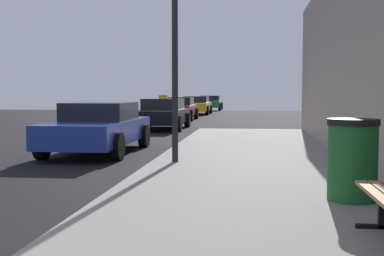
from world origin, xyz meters
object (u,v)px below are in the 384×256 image
at_px(car_blue, 99,127).
at_px(car_red, 177,108).
at_px(car_green, 210,103).
at_px(car_yellow, 196,105).
at_px(trash_bin, 353,159).
at_px(car_black, 163,114).
at_px(street_lamp, 175,2).

bearing_deg(car_blue, car_red, -88.94).
bearing_deg(car_red, car_green, -91.81).
distance_m(car_red, car_yellow, 7.69).
height_order(car_yellow, car_green, same).
xyz_separation_m(trash_bin, car_yellow, (-5.22, 29.06, -0.03)).
distance_m(trash_bin, car_black, 15.07).
distance_m(trash_bin, street_lamp, 5.01).
height_order(trash_bin, car_yellow, car_yellow).
relative_size(street_lamp, car_black, 1.09).
bearing_deg(trash_bin, car_blue, 131.41).
bearing_deg(car_green, car_blue, 89.60).
bearing_deg(car_green, car_red, 88.19).
xyz_separation_m(street_lamp, car_blue, (-2.36, 2.57, -2.63)).
bearing_deg(street_lamp, car_red, 98.30).
height_order(trash_bin, street_lamp, street_lamp).
distance_m(car_blue, car_black, 8.39).
bearing_deg(car_green, trash_bin, 97.46).
height_order(car_blue, car_black, car_black).
xyz_separation_m(car_yellow, car_green, (0.31, 8.47, -0.00)).
height_order(car_black, car_yellow, car_black).
relative_size(car_yellow, car_green, 1.07).
relative_size(car_black, car_red, 1.04).
bearing_deg(car_black, street_lamp, 101.41).
height_order(street_lamp, car_green, street_lamp).
height_order(car_black, car_red, car_black).
bearing_deg(car_yellow, car_green, -92.10).
height_order(trash_bin, car_green, car_green).
distance_m(street_lamp, car_green, 34.45).
bearing_deg(trash_bin, car_green, 97.46).
distance_m(car_yellow, car_green, 8.48).
distance_m(car_blue, car_red, 15.54).
relative_size(trash_bin, car_black, 0.24).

